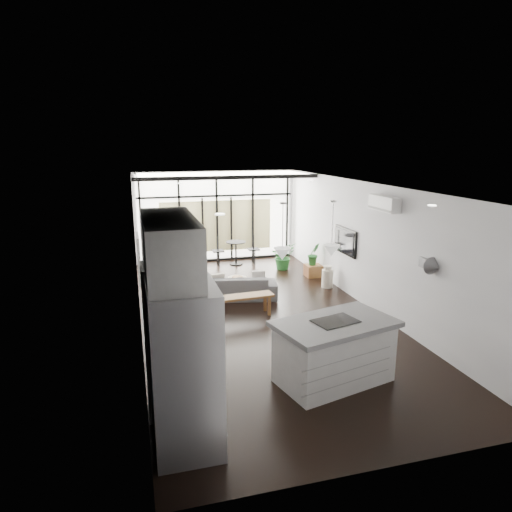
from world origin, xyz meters
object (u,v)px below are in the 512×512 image
sofa (237,283)px  milk_can (327,276)px  fridge (185,368)px  tv (345,241)px  island (334,351)px  pouf (237,285)px  console_bench (240,306)px

sofa → milk_can: 2.46m
fridge → tv: bearing=47.7°
island → milk_can: 4.82m
milk_can → pouf: bearing=174.3°
pouf → tv: 2.88m
sofa → pouf: bearing=-92.5°
tv → fridge: bearing=-132.3°
pouf → sofa: bearing=-104.7°
pouf → tv: tv is taller
island → milk_can: size_ratio=3.16×
fridge → milk_can: 6.91m
sofa → island: bearing=109.9°
island → sofa: bearing=83.6°
fridge → pouf: 6.00m
island → sofa: island is taller
island → pouf: 4.71m
island → sofa: (-0.57, 4.24, -0.12)m
island → fridge: bearing=-172.5°
fridge → milk_can: fridge is taller
island → tv: size_ratio=1.66×
island → console_bench: 3.15m
fridge → sofa: fridge is taller
pouf → tv: (2.57, -0.67, 1.11)m
island → console_bench: size_ratio=1.26×
fridge → tv: size_ratio=1.87×
tv → pouf: bearing=165.5°
console_bench → fridge: bearing=-115.6°
fridge → sofa: size_ratio=1.07×
sofa → console_bench: (-0.20, -1.19, -0.14)m
island → pouf: size_ratio=3.83×
milk_can → tv: tv is taller
island → fridge: 2.62m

